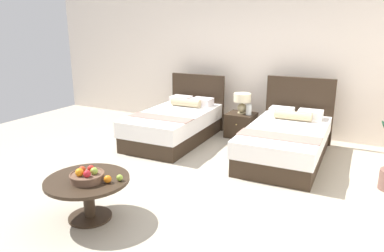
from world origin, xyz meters
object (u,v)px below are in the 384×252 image
Objects in this scene: nightstand at (241,125)px; table_lamp at (242,100)px; bed_near_window at (176,124)px; vase at (249,110)px; fruit_bowl at (87,176)px; loose_orange at (108,179)px; loose_apple at (120,178)px; bed_near_corner at (286,140)px; coffee_table at (88,188)px.

table_lamp reaches higher than nightstand.
vase is (1.14, 0.72, 0.25)m from bed_near_window.
fruit_bowl reaches higher than nightstand.
loose_orange is (-0.14, -3.62, -0.19)m from table_lamp.
bed_near_corner is at bearing 68.19° from loose_apple.
bed_near_corner is 31.45× the size of loose_apple.
table_lamp is 0.42× the size of coffee_table.
coffee_table is 11.07× the size of loose_orange.
bed_near_window is 1.32m from table_lamp.
loose_orange is (0.27, 0.03, 0.15)m from coffee_table.
bed_near_window is at bearing -179.81° from bed_near_corner.
table_lamp is 3.71m from fruit_bowl.
table_lamp is 4.63× the size of loose_orange.
bed_near_window reaches higher than coffee_table.
vase reaches higher than nightstand.
loose_apple is at bearing -93.53° from vase.
bed_near_corner is (2.03, 0.01, -0.01)m from bed_near_window.
loose_apple is (0.34, 0.13, 0.15)m from coffee_table.
nightstand is 7.49× the size of loose_apple.
bed_near_window is 2.34× the size of coffee_table.
nightstand is at bearing 144.09° from bed_near_corner.
table_lamp is 3.53m from loose_apple.
loose_orange is at bearing -94.66° from vase.
bed_near_corner is 1.29m from nightstand.
bed_near_corner is at bearing -36.63° from table_lamp.
bed_near_corner is at bearing 64.35° from fruit_bowl.
bed_near_corner reaches higher than loose_apple.
table_lamp is at bearing 89.05° from loose_apple.
loose_orange is (-0.08, -0.10, 0.01)m from loose_apple.
vase is at bearing 81.18° from coffee_table.
bed_near_corner reaches higher than bed_near_window.
vase is (0.15, -0.06, -0.15)m from table_lamp.
loose_apple is at bearing 20.12° from coffee_table.
loose_apple is (0.93, -2.74, 0.20)m from bed_near_window.
table_lamp is at bearing 143.37° from bed_near_corner.
loose_orange is (-0.29, -3.56, -0.04)m from vase.
table_lamp is (0.99, 0.78, 0.40)m from bed_near_window.
bed_near_window reaches higher than table_lamp.
loose_orange is at bearing -92.14° from table_lamp.
bed_near_corner is 3.22m from coffee_table.
loose_apple is 0.84× the size of loose_orange.
nightstand is 3.62m from loose_orange.
fruit_bowl reaches higher than loose_apple.
loose_apple is at bearing -111.81° from bed_near_corner.
coffee_table is 13.14× the size of loose_apple.
vase is at bearing 141.15° from bed_near_corner.
vase is 0.22× the size of coffee_table.
bed_near_window is 10.66× the size of vase.
bed_near_window is at bearing 101.51° from coffee_table.
fruit_bowl reaches higher than loose_orange.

